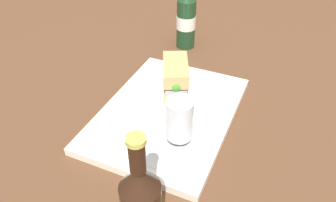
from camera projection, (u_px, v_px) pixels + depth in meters
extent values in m
plane|color=brown|center=(168.00, 116.00, 0.86)|extent=(3.00, 3.00, 0.00)
cube|color=beige|center=(168.00, 113.00, 0.85)|extent=(0.44, 0.32, 0.02)
cube|color=silver|center=(168.00, 110.00, 0.84)|extent=(0.38, 0.27, 0.00)
cylinder|color=white|center=(175.00, 92.00, 0.89)|extent=(0.19, 0.19, 0.01)
cube|color=tan|center=(175.00, 86.00, 0.88)|extent=(0.14, 0.11, 0.02)
cube|color=#9EA3A8|center=(175.00, 80.00, 0.87)|extent=(0.13, 0.10, 0.02)
cube|color=silver|center=(175.00, 76.00, 0.86)|extent=(0.12, 0.09, 0.01)
sphere|color=#47932D|center=(176.00, 84.00, 0.82)|extent=(0.04, 0.04, 0.04)
cube|color=tan|center=(176.00, 69.00, 0.85)|extent=(0.14, 0.11, 0.04)
cylinder|color=silver|center=(179.00, 144.00, 0.74)|extent=(0.06, 0.06, 0.01)
cylinder|color=silver|center=(179.00, 139.00, 0.74)|extent=(0.01, 0.01, 0.02)
cylinder|color=silver|center=(180.00, 119.00, 0.70)|extent=(0.06, 0.06, 0.09)
cylinder|color=gold|center=(179.00, 125.00, 0.71)|extent=(0.06, 0.06, 0.06)
cylinder|color=white|center=(180.00, 113.00, 0.69)|extent=(0.05, 0.05, 0.01)
cube|color=white|center=(125.00, 130.00, 0.78)|extent=(0.09, 0.07, 0.01)
cone|color=black|center=(139.00, 179.00, 0.47)|extent=(0.06, 0.06, 0.04)
cylinder|color=black|center=(137.00, 157.00, 0.44)|extent=(0.02, 0.02, 0.05)
cylinder|color=#BFB74C|center=(136.00, 140.00, 0.42)|extent=(0.03, 0.03, 0.01)
cylinder|color=#19381E|center=(186.00, 24.00, 1.11)|extent=(0.06, 0.06, 0.17)
cylinder|color=silver|center=(186.00, 22.00, 1.10)|extent=(0.07, 0.07, 0.05)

